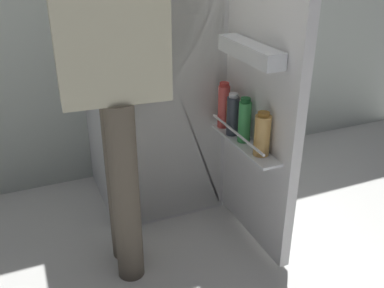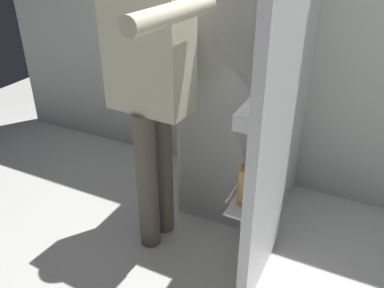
% 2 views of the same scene
% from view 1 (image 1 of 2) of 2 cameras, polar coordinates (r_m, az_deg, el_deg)
% --- Properties ---
extents(ground_plane, '(6.51, 6.51, 0.00)m').
position_cam_1_polar(ground_plane, '(2.27, -0.45, -13.12)').
color(ground_plane, silver).
extents(refrigerator, '(0.68, 1.23, 1.75)m').
position_cam_1_polar(refrigerator, '(2.32, -4.88, 12.03)').
color(refrigerator, white).
rests_on(refrigerator, ground_plane).
extents(person, '(0.54, 0.76, 1.69)m').
position_cam_1_polar(person, '(1.71, -10.20, 11.58)').
color(person, '#665B4C').
rests_on(person, ground_plane).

